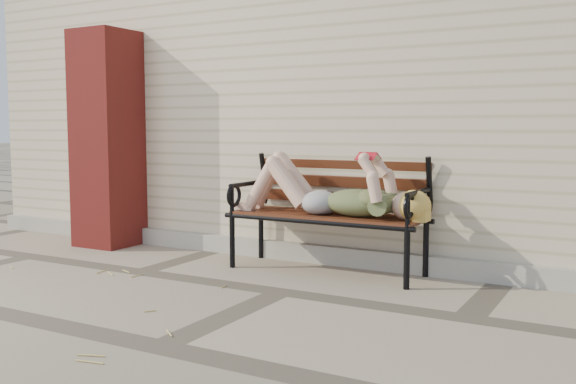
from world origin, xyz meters
The scene contains 7 objects.
ground centered at (0.00, 0.00, 0.00)m, with size 80.00×80.00×0.00m, color gray.
house_wall centered at (0.00, 3.00, 1.50)m, with size 8.00×4.00×3.00m, color beige.
foundation_strip centered at (0.00, 0.97, 0.07)m, with size 8.00×0.10×0.15m, color #A7A397.
brick_pillar centered at (-2.30, 0.75, 1.00)m, with size 0.50×0.50×2.00m, color maroon.
garden_bench centered at (0.00, 0.80, 0.59)m, with size 1.63×0.65×1.06m.
reading_woman centered at (0.01, 0.67, 0.63)m, with size 1.54×0.35×0.48m.
straw_scatter centered at (-1.19, -0.87, 0.01)m, with size 2.80×1.63×0.01m.
Camera 1 is at (2.10, -3.69, 1.10)m, focal length 40.00 mm.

